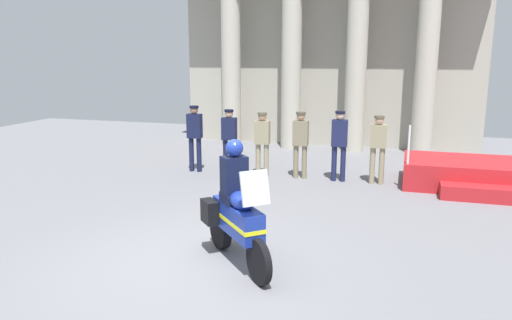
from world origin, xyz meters
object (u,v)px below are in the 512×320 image
reviewing_stand (482,175)px  officer_in_row_1 (229,136)px  officer_in_row_4 (339,140)px  officer_in_row_5 (378,144)px  officer_in_row_0 (195,133)px  officer_in_row_2 (262,139)px  officer_in_row_3 (300,140)px  motorcycle_with_rider (236,213)px

reviewing_stand → officer_in_row_1: size_ratio=2.10×
officer_in_row_4 → officer_in_row_5: size_ratio=1.04×
officer_in_row_0 → officer_in_row_5: bearing=177.8°
officer_in_row_4 → officer_in_row_5: bearing=175.8°
officer_in_row_1 → officer_in_row_5: officer_in_row_1 is taller
reviewing_stand → officer_in_row_2: (-5.29, -0.34, 0.67)m
officer_in_row_1 → officer_in_row_4: bearing=175.8°
officer_in_row_3 → officer_in_row_5: bearing=176.3°
officer_in_row_1 → reviewing_stand: bearing=179.3°
officer_in_row_1 → officer_in_row_2: bearing=170.1°
officer_in_row_3 → motorcycle_with_rider: (0.17, -5.45, -0.21)m
reviewing_stand → motorcycle_with_rider: (-4.14, -5.74, 0.49)m
reviewing_stand → officer_in_row_1: bearing=-178.0°
officer_in_row_4 → officer_in_row_5: officer_in_row_4 is taller
officer_in_row_4 → officer_in_row_3: bearing=-3.1°
reviewing_stand → officer_in_row_4: size_ratio=2.02×
officer_in_row_4 → officer_in_row_5: (0.93, -0.03, -0.04)m
motorcycle_with_rider → officer_in_row_1: bearing=158.6°
officer_in_row_2 → officer_in_row_3: size_ratio=0.98×
reviewing_stand → officer_in_row_0: bearing=-177.1°
officer_in_row_2 → officer_in_row_5: bearing=177.7°
officer_in_row_2 → motorcycle_with_rider: motorcycle_with_rider is taller
officer_in_row_2 → officer_in_row_5: 2.90m
officer_in_row_1 → officer_in_row_4: officer_in_row_4 is taller
officer_in_row_0 → reviewing_stand: bearing=-179.8°
officer_in_row_5 → motorcycle_with_rider: size_ratio=0.88×
motorcycle_with_rider → officer_in_row_3: bearing=139.6°
officer_in_row_3 → motorcycle_with_rider: 5.46m
officer_in_row_0 → officer_in_row_4: officer_in_row_0 is taller
motorcycle_with_rider → officer_in_row_2: bearing=149.9°
reviewing_stand → officer_in_row_4: bearing=-174.9°
reviewing_stand → officer_in_row_1: officer_in_row_1 is taller
officer_in_row_3 → motorcycle_with_rider: bearing=89.1°
officer_in_row_2 → officer_in_row_4: 1.96m
officer_in_row_1 → officer_in_row_3: officer_in_row_3 is taller
officer_in_row_2 → officer_in_row_5: size_ratio=0.99×
officer_in_row_1 → motorcycle_with_rider: (2.10, -5.52, -0.20)m
officer_in_row_1 → officer_in_row_3: size_ratio=1.00×
officer_in_row_1 → officer_in_row_4: 2.91m
officer_in_row_0 → officer_in_row_2: (1.87, 0.02, -0.07)m
reviewing_stand → officer_in_row_5: size_ratio=2.11×
reviewing_stand → motorcycle_with_rider: size_ratio=1.86×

